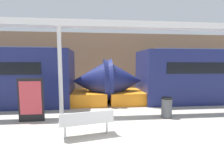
{
  "coord_description": "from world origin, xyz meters",
  "views": [
    {
      "loc": [
        -0.85,
        -4.93,
        2.31
      ],
      "look_at": [
        -0.01,
        2.95,
        1.4
      ],
      "focal_mm": 28.0,
      "sensor_mm": 36.0,
      "label": 1
    }
  ],
  "objects": [
    {
      "name": "canopy_beam",
      "position": [
        -2.33,
        3.08,
        4.06
      ],
      "size": [
        28.0,
        0.6,
        0.28
      ],
      "primitive_type": "cube",
      "color": "silver",
      "rests_on": "support_column_near"
    },
    {
      "name": "station_wall",
      "position": [
        0.0,
        10.73,
        2.5
      ],
      "size": [
        56.0,
        0.2,
        5.0
      ],
      "primitive_type": "cube",
      "color": "#937051",
      "rests_on": "ground_plane"
    },
    {
      "name": "support_column_near",
      "position": [
        -2.33,
        3.08,
        1.96
      ],
      "size": [
        0.19,
        0.19,
        3.92
      ],
      "primitive_type": "cylinder",
      "color": "silver",
      "rests_on": "ground_plane"
    },
    {
      "name": "trash_bin",
      "position": [
        2.29,
        2.16,
        0.44
      ],
      "size": [
        0.47,
        0.47,
        0.88
      ],
      "color": "#4C4F54",
      "rests_on": "ground_plane"
    },
    {
      "name": "poster_board",
      "position": [
        -3.35,
        2.22,
        0.89
      ],
      "size": [
        0.99,
        0.07,
        1.76
      ],
      "color": "black",
      "rests_on": "ground_plane"
    },
    {
      "name": "train_left",
      "position": [
        7.39,
        5.37,
        1.52
      ],
      "size": [
        15.12,
        2.93,
        3.2
      ],
      "color": "navy",
      "rests_on": "ground_plane"
    },
    {
      "name": "bench_near",
      "position": [
        -1.08,
        0.49,
        0.52
      ],
      "size": [
        1.75,
        0.78,
        0.84
      ],
      "rotation": [
        0.0,
        0.0,
        0.21
      ],
      "color": "silver",
      "rests_on": "ground_plane"
    },
    {
      "name": "ground_plane",
      "position": [
        0.0,
        0.0,
        0.0
      ],
      "size": [
        60.0,
        60.0,
        0.0
      ],
      "primitive_type": "plane",
      "color": "#A8A093"
    }
  ]
}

